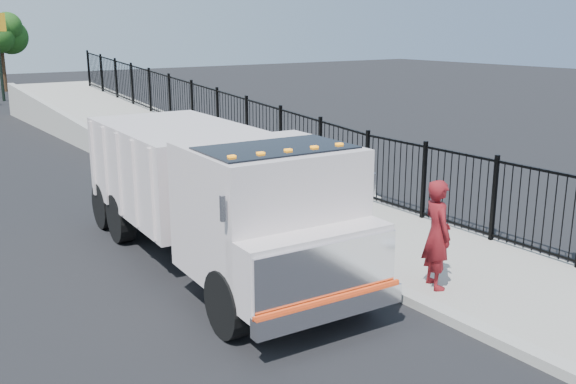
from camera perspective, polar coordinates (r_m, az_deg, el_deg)
ground at (r=12.01m, az=6.95°, el=-7.89°), size 120.00×120.00×0.00m
sidewalk at (r=12.14m, az=20.27°, el=-8.17°), size 3.55×12.00×0.12m
curb at (r=10.71m, az=14.22°, el=-10.67°), size 0.30×12.00×0.16m
ramp at (r=26.44m, az=-13.11°, el=4.22°), size 3.95×24.06×3.19m
iron_fence at (r=23.32m, az=-6.24°, el=5.41°), size 0.10×28.00×1.80m
truck at (r=12.28m, az=-6.55°, el=0.25°), size 3.05×8.18×2.76m
worker at (r=11.37m, az=13.12°, el=-3.67°), size 0.68×0.82×1.93m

